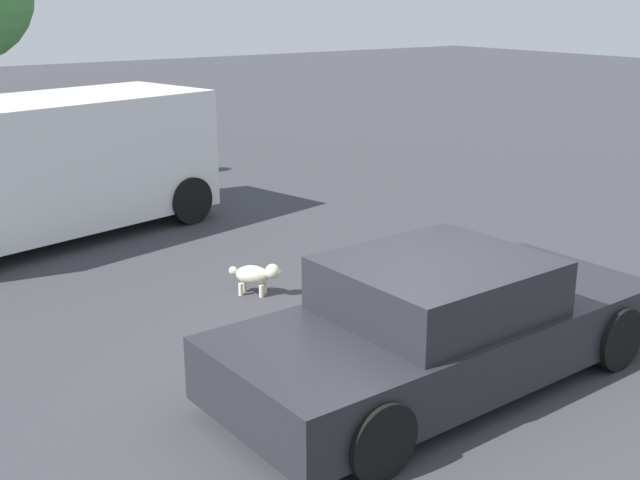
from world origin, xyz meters
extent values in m
plane|color=#38383D|center=(0.00, 0.00, 0.00)|extent=(80.00, 80.00, 0.00)
cube|color=#232328|center=(0.38, -0.10, 0.45)|extent=(4.55, 1.93, 0.57)
cube|color=#232328|center=(0.28, -0.11, 0.98)|extent=(1.94, 1.70, 0.50)
cube|color=slate|center=(1.17, -0.07, 0.98)|extent=(0.11, 1.51, 0.42)
cube|color=slate|center=(-0.61, -0.14, 0.98)|extent=(0.11, 1.51, 0.42)
cylinder|color=black|center=(1.89, 0.79, 0.32)|extent=(0.65, 0.24, 0.64)
cylinder|color=black|center=(1.95, -0.88, 0.32)|extent=(0.65, 0.24, 0.64)
cylinder|color=black|center=(-1.19, 0.68, 0.32)|extent=(0.65, 0.24, 0.64)
cylinder|color=black|center=(-1.13, -0.99, 0.32)|extent=(0.65, 0.24, 0.64)
ellipsoid|color=beige|center=(0.08, 2.91, 0.25)|extent=(0.45, 0.47, 0.24)
sphere|color=beige|center=(0.25, 2.71, 0.32)|extent=(0.19, 0.19, 0.19)
sphere|color=beige|center=(0.29, 2.66, 0.31)|extent=(0.08, 0.08, 0.08)
cylinder|color=beige|center=(0.21, 2.85, 0.08)|extent=(0.06, 0.06, 0.15)
cylinder|color=beige|center=(0.12, 2.77, 0.08)|extent=(0.06, 0.06, 0.15)
cylinder|color=beige|center=(0.04, 3.05, 0.08)|extent=(0.06, 0.06, 0.15)
cylinder|color=beige|center=(-0.06, 2.97, 0.08)|extent=(0.06, 0.06, 0.15)
sphere|color=beige|center=(-0.09, 3.10, 0.29)|extent=(0.11, 0.11, 0.11)
cube|color=white|center=(-1.13, 6.85, 1.16)|extent=(5.26, 3.12, 1.87)
cube|color=slate|center=(1.23, 7.39, 1.57)|extent=(0.44, 1.73, 0.75)
cylinder|color=black|center=(0.46, 8.23, 0.38)|extent=(0.80, 0.41, 0.76)
cylinder|color=black|center=(0.90, 6.30, 0.38)|extent=(0.80, 0.41, 0.76)
camera|label=1|loc=(-4.53, -5.06, 3.50)|focal=44.55mm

